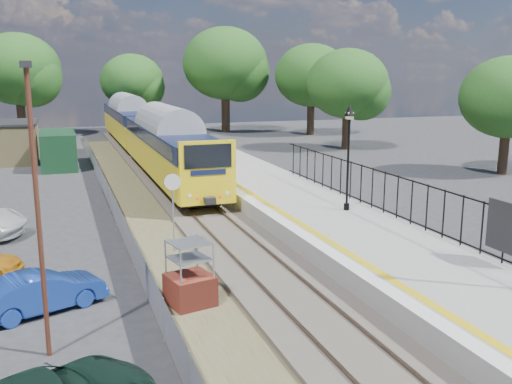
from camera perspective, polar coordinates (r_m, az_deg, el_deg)
name	(u,v)px	position (r m, az deg, el deg)	size (l,w,h in m)	color
ground	(286,293)	(18.25, 3.00, -10.08)	(120.00, 120.00, 0.00)	#2D2D30
track_bed	(199,219)	(26.88, -5.74, -2.67)	(5.90, 80.00, 0.29)	#473F38
platform	(305,211)	(26.71, 4.89, -1.95)	(5.00, 70.00, 0.90)	gray
platform_edge	(263,205)	(25.85, 0.73, -1.34)	(0.90, 70.00, 0.01)	silver
victorian_lamp_north	(349,133)	(24.76, 9.28, 5.89)	(0.44, 0.44, 4.60)	black
palisade_fence	(423,206)	(22.67, 16.37, -1.31)	(0.12, 26.00, 2.00)	black
wire_fence	(112,203)	(28.44, -14.19, -1.12)	(0.06, 52.00, 1.20)	#999EA3
tree_line	(138,74)	(58.19, -11.67, 11.44)	(56.80, 43.80, 11.88)	#332319
train	(144,130)	(46.40, -11.18, 6.13)	(2.82, 40.83, 3.51)	yellow
brick_plinth	(190,275)	(17.09, -6.64, -8.25)	(1.49, 1.49, 2.00)	maroon
speed_sign	(173,199)	(21.79, -8.31, -0.66)	(0.61, 0.17, 3.09)	#999EA3
carpark_lamp	(36,195)	(14.14, -21.10, -0.31)	(0.25, 0.50, 7.07)	#51291B
car_blue	(42,292)	(17.86, -20.63, -9.31)	(1.26, 3.62, 1.19)	navy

